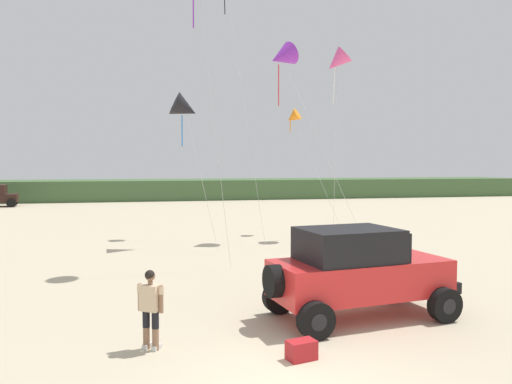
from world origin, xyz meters
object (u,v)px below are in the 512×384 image
at_px(jeep, 358,270).
at_px(kite_red_delta, 282,57).
at_px(person_watching, 151,305).
at_px(kite_green_box, 337,62).
at_px(kite_purple_stunt, 185,108).
at_px(kite_blue_swept, 293,118).
at_px(cooler_box, 301,350).

bearing_deg(jeep, kite_red_delta, 83.33).
height_order(person_watching, kite_green_box, kite_green_box).
height_order(jeep, kite_red_delta, kite_red_delta).
distance_m(kite_red_delta, kite_purple_stunt, 5.68).
distance_m(kite_red_delta, kite_blue_swept, 4.01).
relative_size(kite_green_box, kite_blue_swept, 1.44).
bearing_deg(jeep, person_watching, -167.49).
bearing_deg(jeep, kite_green_box, 71.09).
distance_m(jeep, person_watching, 5.18).
bearing_deg(kite_green_box, kite_red_delta, -171.53).
distance_m(kite_purple_stunt, kite_blue_swept, 7.12).
height_order(jeep, person_watching, jeep).
relative_size(kite_green_box, kite_purple_stunt, 1.38).
distance_m(person_watching, kite_purple_stunt, 14.60).
height_order(cooler_box, kite_red_delta, kite_red_delta).
height_order(kite_purple_stunt, kite_blue_swept, kite_purple_stunt).
height_order(kite_red_delta, kite_blue_swept, kite_red_delta).
bearing_deg(cooler_box, person_watching, 144.30).
bearing_deg(cooler_box, kite_purple_stunt, 80.88).
xyz_separation_m(kite_green_box, kite_purple_stunt, (-8.02, -1.31, -2.76)).
relative_size(cooler_box, kite_red_delta, 0.06).
height_order(person_watching, cooler_box, person_watching).
bearing_deg(kite_purple_stunt, kite_green_box, 9.28).
bearing_deg(jeep, cooler_box, -133.42).
bearing_deg(kite_blue_swept, kite_red_delta, -117.69).
xyz_separation_m(jeep, cooler_box, (-2.16, -2.28, -1.01)).
bearing_deg(kite_green_box, person_watching, -123.41).
bearing_deg(kite_blue_swept, cooler_box, -105.67).
xyz_separation_m(person_watching, cooler_box, (2.89, -1.16, -0.75)).
relative_size(person_watching, kite_purple_stunt, 0.23).
height_order(cooler_box, kite_blue_swept, kite_blue_swept).
bearing_deg(kite_purple_stunt, jeep, -74.74).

